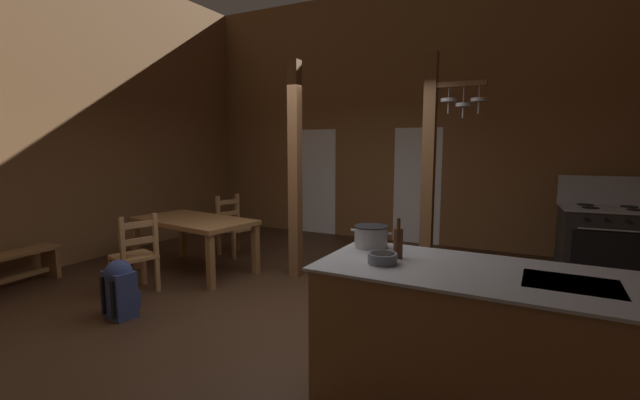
{
  "coord_description": "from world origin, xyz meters",
  "views": [
    {
      "loc": [
        2.18,
        -3.59,
        1.74
      ],
      "look_at": [
        0.02,
        0.7,
        1.11
      ],
      "focal_mm": 23.55,
      "sensor_mm": 36.0,
      "label": 1
    }
  ],
  "objects_px": {
    "backpack": "(120,287)",
    "bottle_tall_on_counter": "(398,242)",
    "kitchen_island": "(482,341)",
    "mixing_bowl_on_counter": "(382,258)",
    "ladderback_chair_near_window": "(234,227)",
    "dining_table": "(194,225)",
    "stockpot_on_counter": "(371,236)",
    "stove_range": "(607,241)",
    "ladderback_chair_by_post": "(135,256)"
  },
  "relations": [
    {
      "from": "mixing_bowl_on_counter",
      "to": "kitchen_island",
      "type": "bearing_deg",
      "value": 9.61
    },
    {
      "from": "backpack",
      "to": "stockpot_on_counter",
      "type": "distance_m",
      "value": 2.68
    },
    {
      "from": "kitchen_island",
      "to": "backpack",
      "type": "bearing_deg",
      "value": -179.06
    },
    {
      "from": "stockpot_on_counter",
      "to": "kitchen_island",
      "type": "bearing_deg",
      "value": -18.31
    },
    {
      "from": "backpack",
      "to": "mixing_bowl_on_counter",
      "type": "xyz_separation_m",
      "value": [
        2.79,
        -0.05,
        0.66
      ]
    },
    {
      "from": "bottle_tall_on_counter",
      "to": "kitchen_island",
      "type": "bearing_deg",
      "value": -6.6
    },
    {
      "from": "stockpot_on_counter",
      "to": "backpack",
      "type": "bearing_deg",
      "value": -172.23
    },
    {
      "from": "kitchen_island",
      "to": "mixing_bowl_on_counter",
      "type": "height_order",
      "value": "mixing_bowl_on_counter"
    },
    {
      "from": "ladderback_chair_near_window",
      "to": "mixing_bowl_on_counter",
      "type": "xyz_separation_m",
      "value": [
        3.32,
        -2.56,
        0.52
      ]
    },
    {
      "from": "ladderback_chair_by_post",
      "to": "bottle_tall_on_counter",
      "type": "bearing_deg",
      "value": -7.71
    },
    {
      "from": "dining_table",
      "to": "backpack",
      "type": "height_order",
      "value": "dining_table"
    },
    {
      "from": "kitchen_island",
      "to": "mixing_bowl_on_counter",
      "type": "xyz_separation_m",
      "value": [
        -0.65,
        -0.11,
        0.51
      ]
    },
    {
      "from": "kitchen_island",
      "to": "bottle_tall_on_counter",
      "type": "distance_m",
      "value": 0.84
    },
    {
      "from": "kitchen_island",
      "to": "stockpot_on_counter",
      "type": "xyz_separation_m",
      "value": [
        -0.88,
        0.29,
        0.56
      ]
    },
    {
      "from": "ladderback_chair_near_window",
      "to": "stockpot_on_counter",
      "type": "distance_m",
      "value": 3.81
    },
    {
      "from": "stockpot_on_counter",
      "to": "bottle_tall_on_counter",
      "type": "relative_size",
      "value": 1.17
    },
    {
      "from": "backpack",
      "to": "stove_range",
      "type": "bearing_deg",
      "value": 39.82
    },
    {
      "from": "stove_range",
      "to": "bottle_tall_on_counter",
      "type": "xyz_separation_m",
      "value": [
        -1.77,
        -3.72,
        0.57
      ]
    },
    {
      "from": "stockpot_on_counter",
      "to": "ladderback_chair_near_window",
      "type": "bearing_deg",
      "value": 145.07
    },
    {
      "from": "stove_range",
      "to": "bottle_tall_on_counter",
      "type": "bearing_deg",
      "value": -115.44
    },
    {
      "from": "ladderback_chair_by_post",
      "to": "bottle_tall_on_counter",
      "type": "relative_size",
      "value": 3.28
    },
    {
      "from": "kitchen_island",
      "to": "stove_range",
      "type": "bearing_deg",
      "value": 72.82
    },
    {
      "from": "dining_table",
      "to": "backpack",
      "type": "bearing_deg",
      "value": -73.6
    },
    {
      "from": "dining_table",
      "to": "ladderback_chair_by_post",
      "type": "relative_size",
      "value": 1.91
    },
    {
      "from": "backpack",
      "to": "bottle_tall_on_counter",
      "type": "bearing_deg",
      "value": 2.53
    },
    {
      "from": "kitchen_island",
      "to": "bottle_tall_on_counter",
      "type": "xyz_separation_m",
      "value": [
        -0.6,
        0.07,
        0.58
      ]
    },
    {
      "from": "kitchen_island",
      "to": "ladderback_chair_near_window",
      "type": "bearing_deg",
      "value": 148.33
    },
    {
      "from": "stove_range",
      "to": "mixing_bowl_on_counter",
      "type": "bearing_deg",
      "value": -115.08
    },
    {
      "from": "stove_range",
      "to": "ladderback_chair_by_post",
      "type": "height_order",
      "value": "stove_range"
    },
    {
      "from": "ladderback_chair_near_window",
      "to": "bottle_tall_on_counter",
      "type": "height_order",
      "value": "bottle_tall_on_counter"
    },
    {
      "from": "mixing_bowl_on_counter",
      "to": "ladderback_chair_near_window",
      "type": "bearing_deg",
      "value": 142.35
    },
    {
      "from": "stockpot_on_counter",
      "to": "bottle_tall_on_counter",
      "type": "height_order",
      "value": "bottle_tall_on_counter"
    },
    {
      "from": "ladderback_chair_near_window",
      "to": "ladderback_chair_by_post",
      "type": "xyz_separation_m",
      "value": [
        0.09,
        -1.94,
        0.0
      ]
    },
    {
      "from": "kitchen_island",
      "to": "ladderback_chair_by_post",
      "type": "bearing_deg",
      "value": 172.46
    },
    {
      "from": "mixing_bowl_on_counter",
      "to": "dining_table",
      "type": "bearing_deg",
      "value": 153.72
    },
    {
      "from": "ladderback_chair_near_window",
      "to": "backpack",
      "type": "bearing_deg",
      "value": -77.95
    },
    {
      "from": "kitchen_island",
      "to": "stove_range",
      "type": "xyz_separation_m",
      "value": [
        1.17,
        3.79,
        0.01
      ]
    },
    {
      "from": "ladderback_chair_by_post",
      "to": "kitchen_island",
      "type": "bearing_deg",
      "value": -7.54
    },
    {
      "from": "stove_range",
      "to": "bottle_tall_on_counter",
      "type": "distance_m",
      "value": 4.16
    },
    {
      "from": "mixing_bowl_on_counter",
      "to": "bottle_tall_on_counter",
      "type": "xyz_separation_m",
      "value": [
        0.06,
        0.18,
        0.08
      ]
    },
    {
      "from": "backpack",
      "to": "bottle_tall_on_counter",
      "type": "distance_m",
      "value": 2.94
    },
    {
      "from": "stockpot_on_counter",
      "to": "stove_range",
      "type": "bearing_deg",
      "value": 59.56
    },
    {
      "from": "mixing_bowl_on_counter",
      "to": "bottle_tall_on_counter",
      "type": "distance_m",
      "value": 0.2
    },
    {
      "from": "dining_table",
      "to": "ladderback_chair_by_post",
      "type": "height_order",
      "value": "ladderback_chair_by_post"
    },
    {
      "from": "ladderback_chair_near_window",
      "to": "ladderback_chair_by_post",
      "type": "relative_size",
      "value": 1.0
    },
    {
      "from": "ladderback_chair_by_post",
      "to": "stockpot_on_counter",
      "type": "distance_m",
      "value": 3.07
    },
    {
      "from": "dining_table",
      "to": "mixing_bowl_on_counter",
      "type": "bearing_deg",
      "value": -26.28
    },
    {
      "from": "dining_table",
      "to": "mixing_bowl_on_counter",
      "type": "xyz_separation_m",
      "value": [
        3.24,
        -1.6,
        0.32
      ]
    },
    {
      "from": "stockpot_on_counter",
      "to": "bottle_tall_on_counter",
      "type": "bearing_deg",
      "value": -38.01
    },
    {
      "from": "ladderback_chair_by_post",
      "to": "dining_table",
      "type": "bearing_deg",
      "value": 90.3
    }
  ]
}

